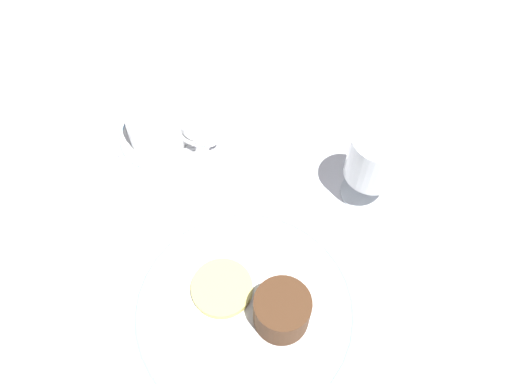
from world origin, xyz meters
TOP-DOWN VIEW (x-y plane):
  - ground_plane at (0.00, 0.00)m, footprint 3.00×3.00m
  - dinner_plate at (-0.02, -0.05)m, footprint 0.26×0.26m
  - saucer at (-0.25, 0.11)m, footprint 0.14×0.14m
  - coffee_cup at (-0.25, 0.11)m, footprint 0.11×0.08m
  - spoon at (-0.20, 0.10)m, footprint 0.08×0.10m
  - wine_glass at (0.04, 0.17)m, footprint 0.07×0.07m
  - fork at (-0.20, -0.02)m, footprint 0.04×0.18m
  - dessert_cake at (0.02, -0.04)m, footprint 0.06×0.06m
  - pineapple_slice at (-0.05, -0.05)m, footprint 0.07×0.07m

SIDE VIEW (x-z plane):
  - ground_plane at x=0.00m, z-range 0.00..0.00m
  - fork at x=-0.20m, z-range 0.00..0.01m
  - saucer at x=-0.25m, z-range 0.00..0.01m
  - dinner_plate at x=-0.02m, z-range 0.00..0.02m
  - spoon at x=-0.20m, z-range 0.01..0.01m
  - pineapple_slice at x=-0.05m, z-range 0.01..0.02m
  - dessert_cake at x=0.02m, z-range 0.01..0.06m
  - coffee_cup at x=-0.25m, z-range 0.01..0.08m
  - wine_glass at x=0.04m, z-range 0.02..0.13m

